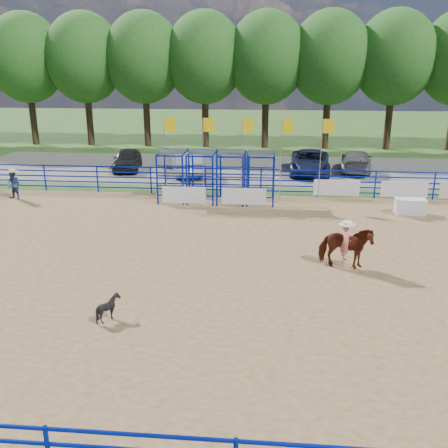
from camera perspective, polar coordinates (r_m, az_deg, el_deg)
The scene contains 14 objects.
ground at distance 17.57m, azimuth 3.54°, elevation -5.15°, with size 120.00×120.00×0.00m, color #3E6127.
arena_dirt at distance 17.56m, azimuth 3.54°, elevation -5.12°, with size 30.00×20.00×0.02m, color #95764A.
gravel_strip at distance 33.86m, azimuth 4.45°, elevation 6.26°, with size 40.00×10.00×0.01m, color slate.
announcer_table at distance 25.20m, azimuth 20.51°, elevation 1.90°, with size 1.38×0.64×0.73m, color silver.
horse_and_rider at distance 17.78m, azimuth 13.72°, elevation -2.30°, with size 1.94×1.10×2.39m.
calf at distance 14.46m, azimuth -13.06°, elevation -9.29°, with size 0.60×0.67×0.74m, color black.
spectator_cowboy at distance 28.28m, azimuth -22.90°, elevation 4.19°, with size 0.85×0.74×1.57m.
car_a at distance 34.07m, azimuth -10.98°, elevation 7.27°, with size 1.65×4.10×1.40m, color black.
car_b at distance 32.28m, azimuth -4.31°, elevation 7.15°, with size 1.71×4.91×1.62m, color gray.
car_c at distance 32.76m, azimuth 9.80°, elevation 6.98°, with size 2.46×5.33×1.48m, color #151A36.
car_d at distance 34.09m, azimuth 14.88°, elevation 6.97°, with size 1.91×4.70×1.37m, color #535356.
perimeter_fence at distance 17.29m, azimuth 3.59°, elevation -2.87°, with size 30.10×20.10×1.50m.
chute_assembly at distance 25.71m, azimuth -0.04°, elevation 5.38°, with size 19.32×2.41×4.20m.
treeline at distance 42.14m, azimuth 4.92°, elevation 18.88°, with size 56.40×6.40×11.24m.
Camera 1 is at (0.37, -16.14, 6.93)m, focal length 40.00 mm.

